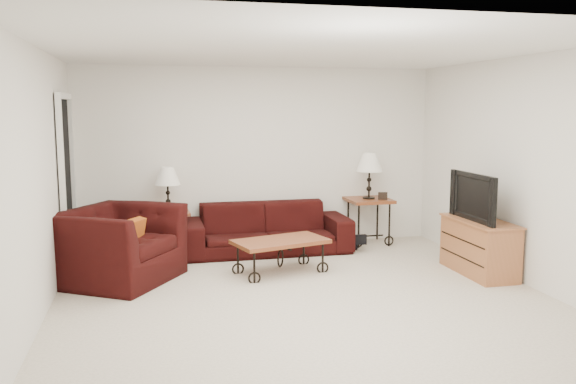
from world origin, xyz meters
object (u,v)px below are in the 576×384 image
at_px(side_table_left, 169,233).
at_px(armchair, 118,245).
at_px(sofa, 266,228).
at_px(television, 480,197).
at_px(lamp_left, 168,189).
at_px(backpack, 356,235).
at_px(tv_stand, 479,247).
at_px(side_table_right, 368,221).
at_px(lamp_right, 369,176).
at_px(coffee_table, 280,256).

relative_size(side_table_left, armchair, 0.46).
height_order(sofa, television, television).
distance_m(side_table_left, armchair, 1.30).
bearing_deg(lamp_left, armchair, -117.36).
bearing_deg(side_table_left, backpack, -8.13).
bearing_deg(backpack, tv_stand, -73.28).
height_order(side_table_left, side_table_right, side_table_right).
bearing_deg(lamp_left, backpack, -8.13).
bearing_deg(lamp_left, sofa, -8.00).
bearing_deg(sofa, side_table_right, 6.72).
bearing_deg(tv_stand, lamp_left, 152.86).
bearing_deg(sofa, side_table_left, 172.00).
bearing_deg(television, side_table_left, -117.27).
xyz_separation_m(side_table_right, lamp_right, (0.00, 0.00, 0.65)).
bearing_deg(coffee_table, lamp_right, 38.61).
bearing_deg(coffee_table, lamp_left, 134.90).
distance_m(side_table_right, armchair, 3.60).
bearing_deg(armchair, lamp_right, -38.98).
relative_size(coffee_table, television, 1.12).
distance_m(side_table_left, lamp_right, 2.89).
xyz_separation_m(side_table_left, coffee_table, (1.24, -1.25, -0.09)).
xyz_separation_m(side_table_right, television, (0.68, -1.80, 0.59)).
bearing_deg(lamp_right, side_table_right, 0.00).
bearing_deg(lamp_right, armchair, -161.28).
bearing_deg(lamp_right, sofa, -173.28).
bearing_deg(side_table_right, tv_stand, -68.75).
xyz_separation_m(lamp_right, television, (0.68, -1.80, -0.06)).
height_order(side_table_right, tv_stand, side_table_right).
bearing_deg(tv_stand, sofa, 143.99).
bearing_deg(coffee_table, tv_stand, -13.64).
bearing_deg(sofa, tv_stand, -36.01).
height_order(side_table_right, lamp_left, lamp_left).
height_order(sofa, side_table_left, sofa).
relative_size(lamp_right, tv_stand, 0.61).
xyz_separation_m(side_table_left, backpack, (2.50, -0.36, -0.08)).
relative_size(side_table_left, lamp_left, 1.00).
bearing_deg(backpack, side_table_left, 153.57).
xyz_separation_m(lamp_left, backpack, (2.50, -0.36, -0.67)).
xyz_separation_m(coffee_table, backpack, (1.25, 0.89, 0.01)).
relative_size(tv_stand, television, 1.12).
bearing_deg(lamp_left, side_table_left, 0.00).
relative_size(coffee_table, armchair, 0.85).
xyz_separation_m(sofa, side_table_left, (-1.28, 0.18, -0.04)).
bearing_deg(side_table_right, armchair, -161.28).
bearing_deg(side_table_right, side_table_left, 180.00).
bearing_deg(armchair, coffee_table, -60.65).
distance_m(side_table_right, lamp_left, 2.86).
relative_size(side_table_right, armchair, 0.52).
bearing_deg(sofa, lamp_right, 6.72).
bearing_deg(side_table_right, television, -69.31).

